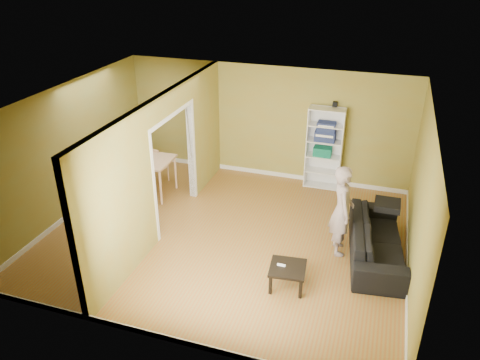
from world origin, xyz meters
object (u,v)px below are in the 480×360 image
person (343,203)px  chair_far (159,164)px  sofa (378,235)px  chair_near (131,187)px  chair_left (110,167)px  coffee_table (288,270)px  bookshelf (325,148)px  dining_table (142,162)px

person → chair_far: (-4.26, 1.48, -0.54)m
sofa → chair_near: size_ratio=2.50×
person → chair_near: 4.32m
sofa → chair_near: (-4.93, 0.22, 0.02)m
chair_left → chair_far: 1.08m
person → coffee_table: (-0.64, -1.24, -0.65)m
bookshelf → person: bearing=-74.4°
person → chair_left: (-5.18, 0.92, -0.48)m
sofa → dining_table: size_ratio=1.73×
chair_far → chair_near: bearing=101.9°
bookshelf → chair_near: bookshelf is taller
chair_far → coffee_table: bearing=155.9°
sofa → chair_far: 5.11m
bookshelf → chair_left: bearing=-161.2°
bookshelf → chair_left: bookshelf is taller
chair_left → dining_table: bearing=101.1°
chair_left → chair_near: chair_left is taller
sofa → chair_near: 4.93m
bookshelf → chair_left: (-4.49, -1.53, -0.43)m
coffee_table → chair_far: chair_far is taller
bookshelf → coffee_table: 3.74m
sofa → coffee_table: bearing=127.9°
sofa → dining_table: 5.08m
dining_table → chair_far: (0.10, 0.58, -0.30)m
coffee_table → bookshelf: bearing=90.6°
coffee_table → dining_table: (-3.71, 2.15, 0.42)m
person → dining_table: 4.45m
dining_table → chair_near: bearing=-83.3°
dining_table → person: bearing=-11.7°
person → chair_near: (-4.28, 0.27, -0.52)m
bookshelf → chair_near: 4.24m
bookshelf → chair_far: size_ratio=2.11×
person → chair_far: person is taller
chair_far → chair_left: bearing=44.3°
coffee_table → dining_table: size_ratio=0.43×
person → bookshelf: size_ratio=1.06×
person → dining_table: size_ratio=1.49×
person → chair_near: bearing=70.8°
sofa → dining_table: (-5.00, 0.85, 0.31)m
dining_table → chair_far: chair_far is taller
sofa → chair_left: size_ratio=2.30×
chair_far → dining_table: bearing=93.4°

